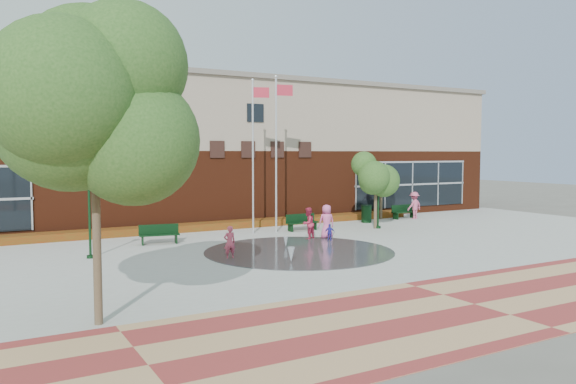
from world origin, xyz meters
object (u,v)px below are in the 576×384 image
bench_left (159,238)px  trash_can (366,214)px  flagpole_right (277,145)px  tree_big_left (94,103)px  flagpole_left (254,148)px  child_splash (230,242)px

bench_left → trash_can: bearing=17.0°
flagpole_right → trash_can: 8.12m
tree_big_left → flagpole_left: bearing=50.3°
flagpole_right → child_splash: 9.02m
trash_can → tree_big_left: 23.64m
trash_can → child_splash: child_splash is taller
flagpole_left → tree_big_left: bearing=-111.7°
flagpole_left → child_splash: bearing=-105.7°
bench_left → tree_big_left: tree_big_left is taller
tree_big_left → child_splash: tree_big_left is taller
flagpole_right → child_splash: bearing=-123.8°
trash_can → child_splash: size_ratio=0.82×
flagpole_left → tree_big_left: (-10.61, -12.79, 0.95)m
flagpole_left → bench_left: 7.18m
flagpole_right → bench_left: size_ratio=4.40×
child_splash → trash_can: bearing=-146.1°
trash_can → tree_big_left: bearing=-144.4°
flagpole_right → tree_big_left: flagpole_right is taller
flagpole_left → tree_big_left: flagpole_left is taller
bench_left → child_splash: 5.25m
trash_can → bench_left: bearing=-172.4°
trash_can → tree_big_left: size_ratio=0.14×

